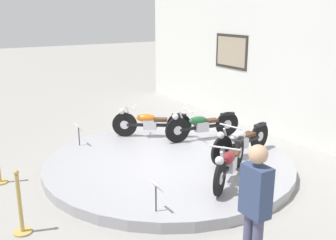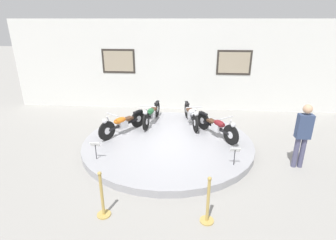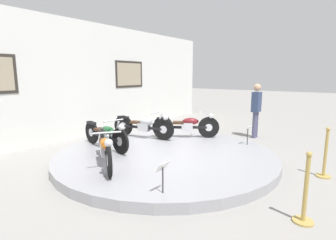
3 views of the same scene
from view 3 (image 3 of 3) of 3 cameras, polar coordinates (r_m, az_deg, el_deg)
The scene contains 12 objects.
ground_plane at distance 6.45m, azimuth -0.45°, elevation -8.55°, with size 60.00×60.00×0.00m, color gray.
display_platform at distance 6.42m, azimuth -0.45°, elevation -7.72°, with size 5.21×5.21×0.20m, color #99999E.
back_wall at distance 8.91m, azimuth -20.05°, elevation 8.17°, with size 14.00×0.22×3.73m.
motorcycle_orange at distance 5.49m, azimuth -13.45°, elevation -5.88°, with size 1.15×1.65×0.78m.
motorcycle_green at distance 6.72m, azimuth -13.39°, elevation -3.00°, with size 0.54×1.95×0.78m.
motorcycle_silver at distance 7.68m, azimuth -5.24°, elevation -1.17°, with size 0.61×1.94×0.79m.
motorcycle_maroon at distance 7.73m, azimuth 4.19°, elevation -1.10°, with size 1.18×1.64×0.79m.
info_placard_front_left at distance 4.14m, azimuth -1.15°, elevation -10.96°, with size 0.26×0.11×0.51m.
info_placard_front_centre at distance 7.24m, azimuth 16.98°, elevation -2.33°, with size 0.26×0.11×0.51m.
visitor_standing at distance 8.92m, azimuth 18.64°, elevation 2.65°, with size 0.36×0.23×1.75m.
stanchion_post_left_of_entry at distance 4.20m, azimuth 27.66°, elevation -15.02°, with size 0.28×0.28×1.02m.
stanchion_post_right_of_entry at distance 6.15m, azimuth 30.97°, elevation -7.56°, with size 0.28×0.28×1.02m.
Camera 3 is at (-4.85, -3.74, 2.03)m, focal length 28.00 mm.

